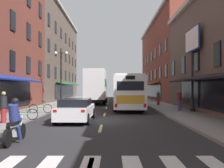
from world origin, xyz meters
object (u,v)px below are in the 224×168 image
object	(u,v)px
transit_bus	(128,92)
pedestrian_near	(4,106)
sedan_mid	(101,96)
street_lamp_twin	(62,76)
motorcycle_rider	(16,124)
pedestrian_far	(159,98)
box_truck	(97,87)
bicycle_near	(25,114)
pedestrian_mid	(181,100)
bicycle_mid	(42,108)
billboard_sign	(193,47)
sedan_near	(77,110)

from	to	relation	value
transit_bus	pedestrian_near	distance (m)	13.23
sedan_mid	street_lamp_twin	bearing A→B (deg)	-103.04
motorcycle_rider	pedestrian_far	xyz separation A→B (m)	(8.69, 18.58, 0.24)
box_truck	bicycle_near	distance (m)	16.91
bicycle_near	pedestrian_near	distance (m)	1.52
street_lamp_twin	transit_bus	bearing A→B (deg)	-13.18
pedestrian_near	pedestrian_mid	distance (m)	13.71
bicycle_near	pedestrian_near	size ratio (longest dim) A/B	1.01
pedestrian_near	pedestrian_mid	world-z (taller)	pedestrian_mid
box_truck	motorcycle_rider	size ratio (longest dim) A/B	3.68
bicycle_near	bicycle_mid	world-z (taller)	same
billboard_sign	bicycle_mid	bearing A→B (deg)	-173.71
bicycle_near	bicycle_mid	size ratio (longest dim) A/B	1.01
bicycle_near	pedestrian_mid	world-z (taller)	pedestrian_mid
transit_bus	sedan_near	distance (m)	9.99
billboard_sign	pedestrian_far	xyz separation A→B (m)	(-1.34, 7.65, -4.36)
bicycle_mid	pedestrian_far	world-z (taller)	pedestrian_far
sedan_mid	street_lamp_twin	size ratio (longest dim) A/B	0.75
bicycle_near	motorcycle_rider	bearing A→B (deg)	-73.48
pedestrian_near	bicycle_near	bearing A→B (deg)	168.91
billboard_sign	bicycle_mid	world-z (taller)	billboard_sign
transit_bus	pedestrian_far	distance (m)	4.98
box_truck	bicycle_mid	bearing A→B (deg)	-105.17
motorcycle_rider	pedestrian_near	world-z (taller)	pedestrian_near
transit_bus	street_lamp_twin	distance (m)	7.18
billboard_sign	pedestrian_far	world-z (taller)	billboard_sign
box_truck	sedan_near	xyz separation A→B (m)	(-0.20, -16.04, -1.43)
box_truck	bicycle_mid	distance (m)	13.01
box_truck	bicycle_near	xyz separation A→B (m)	(-3.22, -16.52, -1.64)
box_truck	pedestrian_far	size ratio (longest dim) A/B	4.80
sedan_near	pedestrian_far	world-z (taller)	pedestrian_far
box_truck	pedestrian_mid	bearing A→B (deg)	-53.57
motorcycle_rider	pedestrian_mid	size ratio (longest dim) A/B	1.19
transit_bus	pedestrian_near	bearing A→B (deg)	-123.71
sedan_mid	bicycle_mid	world-z (taller)	sedan_mid
motorcycle_rider	pedestrian_far	distance (m)	20.52
sedan_near	pedestrian_near	world-z (taller)	pedestrian_near
sedan_near	pedestrian_mid	size ratio (longest dim) A/B	2.71
pedestrian_near	street_lamp_twin	distance (m)	12.80
bicycle_mid	box_truck	bearing A→B (deg)	74.83
transit_bus	sedan_near	bearing A→B (deg)	-111.64
sedan_mid	pedestrian_mid	xyz separation A→B (m)	(7.65, -19.50, 0.32)
bicycle_near	street_lamp_twin	size ratio (longest dim) A/B	0.30
motorcycle_rider	bicycle_near	world-z (taller)	motorcycle_rider
box_truck	transit_bus	bearing A→B (deg)	-63.00
billboard_sign	pedestrian_mid	size ratio (longest dim) A/B	3.84
pedestrian_near	bicycle_mid	bearing A→B (deg)	-169.33
transit_bus	box_truck	bearing A→B (deg)	117.00
pedestrian_mid	bicycle_mid	bearing A→B (deg)	118.39
box_truck	pedestrian_mid	xyz separation A→B (m)	(7.64, -10.35, -1.10)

